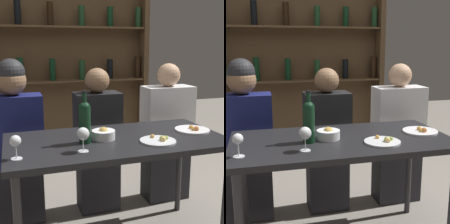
% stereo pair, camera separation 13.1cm
% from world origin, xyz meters
% --- Properties ---
extents(dining_table, '(1.38, 0.70, 0.76)m').
position_xyz_m(dining_table, '(0.00, 0.00, 0.69)').
color(dining_table, black).
rests_on(dining_table, ground_plane).
extents(wine_rack_wall, '(1.92, 0.21, 2.39)m').
position_xyz_m(wine_rack_wall, '(-0.00, 1.77, 1.24)').
color(wine_rack_wall, '#4C3823').
rests_on(wine_rack_wall, ground_plane).
extents(wine_bottle, '(0.07, 0.07, 0.32)m').
position_xyz_m(wine_bottle, '(-0.22, -0.03, 0.90)').
color(wine_bottle, black).
rests_on(wine_bottle, dining_table).
extents(wine_glass_0, '(0.06, 0.06, 0.13)m').
position_xyz_m(wine_glass_0, '(-0.62, -0.19, 0.86)').
color(wine_glass_0, silver).
rests_on(wine_glass_0, dining_table).
extents(wine_glass_1, '(0.07, 0.07, 0.14)m').
position_xyz_m(wine_glass_1, '(-0.26, -0.18, 0.86)').
color(wine_glass_1, silver).
rests_on(wine_glass_1, dining_table).
extents(food_plate_0, '(0.22, 0.22, 0.04)m').
position_xyz_m(food_plate_0, '(0.22, -0.15, 0.77)').
color(food_plate_0, silver).
rests_on(food_plate_0, dining_table).
extents(food_plate_1, '(0.24, 0.24, 0.04)m').
position_xyz_m(food_plate_1, '(0.55, 0.01, 0.77)').
color(food_plate_1, white).
rests_on(food_plate_1, dining_table).
extents(snack_bowl, '(0.15, 0.15, 0.08)m').
position_xyz_m(snack_bowl, '(-0.09, 0.01, 0.79)').
color(snack_bowl, white).
rests_on(snack_bowl, dining_table).
extents(seated_person_left, '(0.41, 0.22, 1.25)m').
position_xyz_m(seated_person_left, '(-0.62, 0.54, 0.61)').
color(seated_person_left, '#26262B').
rests_on(seated_person_left, ground_plane).
extents(seated_person_center, '(0.36, 0.22, 1.17)m').
position_xyz_m(seated_person_center, '(0.02, 0.54, 0.55)').
color(seated_person_center, '#26262B').
rests_on(seated_person_center, ground_plane).
extents(seated_person_right, '(0.42, 0.22, 1.20)m').
position_xyz_m(seated_person_right, '(0.64, 0.54, 0.56)').
color(seated_person_right, '#26262B').
rests_on(seated_person_right, ground_plane).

